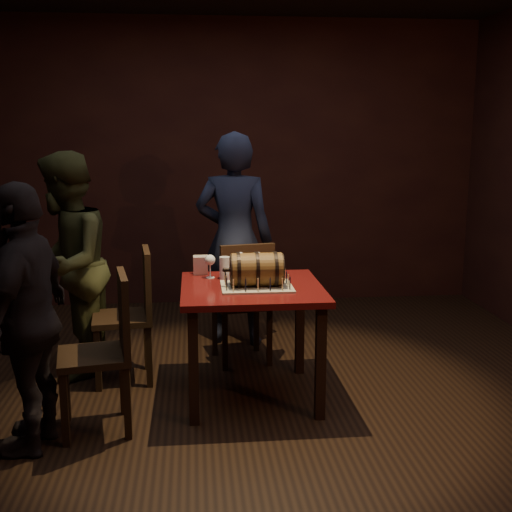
% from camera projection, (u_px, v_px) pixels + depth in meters
% --- Properties ---
extents(room_shell, '(5.04, 5.04, 2.80)m').
position_uv_depth(room_shell, '(249.00, 185.00, 3.91)').
color(room_shell, black).
rests_on(room_shell, ground).
extents(pub_table, '(0.90, 0.90, 0.75)m').
position_uv_depth(pub_table, '(252.00, 302.00, 4.13)').
color(pub_table, '#440B0C').
rests_on(pub_table, ground).
extents(cake_board, '(0.45, 0.35, 0.01)m').
position_uv_depth(cake_board, '(257.00, 287.00, 4.07)').
color(cake_board, '#A49B84').
rests_on(cake_board, pub_table).
extents(barrel_cake, '(0.38, 0.23, 0.23)m').
position_uv_depth(barrel_cake, '(257.00, 269.00, 4.04)').
color(barrel_cake, brown).
rests_on(barrel_cake, cake_board).
extents(birthday_candles, '(0.40, 0.30, 0.09)m').
position_uv_depth(birthday_candles, '(257.00, 279.00, 4.06)').
color(birthday_candles, '#E7CD8A').
rests_on(birthday_candles, cake_board).
extents(wine_glass_left, '(0.07, 0.07, 0.16)m').
position_uv_depth(wine_glass_left, '(210.00, 261.00, 4.30)').
color(wine_glass_left, silver).
rests_on(wine_glass_left, pub_table).
extents(wine_glass_mid, '(0.07, 0.07, 0.16)m').
position_uv_depth(wine_glass_mid, '(240.00, 258.00, 4.39)').
color(wine_glass_mid, silver).
rests_on(wine_glass_mid, pub_table).
extents(wine_glass_right, '(0.07, 0.07, 0.16)m').
position_uv_depth(wine_glass_right, '(257.00, 258.00, 4.41)').
color(wine_glass_right, silver).
rests_on(wine_glass_right, pub_table).
extents(pint_of_ale, '(0.07, 0.07, 0.15)m').
position_uv_depth(pint_of_ale, '(225.00, 268.00, 4.29)').
color(pint_of_ale, silver).
rests_on(pint_of_ale, pub_table).
extents(menu_card, '(0.10, 0.05, 0.13)m').
position_uv_depth(menu_card, '(201.00, 266.00, 4.41)').
color(menu_card, white).
rests_on(menu_card, pub_table).
extents(chair_back, '(0.47, 0.47, 0.93)m').
position_uv_depth(chair_back, '(244.00, 296.00, 4.74)').
color(chair_back, black).
rests_on(chair_back, ground).
extents(chair_left_rear, '(0.44, 0.44, 0.93)m').
position_uv_depth(chair_left_rear, '(133.00, 308.00, 4.44)').
color(chair_left_rear, black).
rests_on(chair_left_rear, ground).
extents(chair_left_front, '(0.46, 0.46, 0.93)m').
position_uv_depth(chair_left_front, '(107.00, 343.00, 3.70)').
color(chair_left_front, black).
rests_on(chair_left_front, ground).
extents(person_back, '(0.70, 0.54, 1.72)m').
position_uv_depth(person_back, '(234.00, 240.00, 5.17)').
color(person_back, '#1B2036').
rests_on(person_back, ground).
extents(person_left_rear, '(0.63, 0.80, 1.59)m').
position_uv_depth(person_left_rear, '(66.00, 266.00, 4.49)').
color(person_left_rear, '#35371B').
rests_on(person_left_rear, ground).
extents(person_left_front, '(0.51, 0.91, 1.48)m').
position_uv_depth(person_left_front, '(28.00, 318.00, 3.44)').
color(person_left_front, black).
rests_on(person_left_front, ground).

